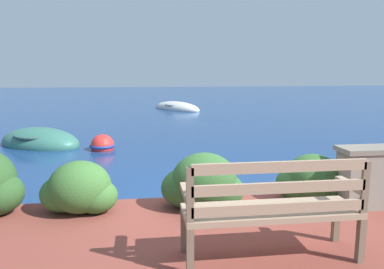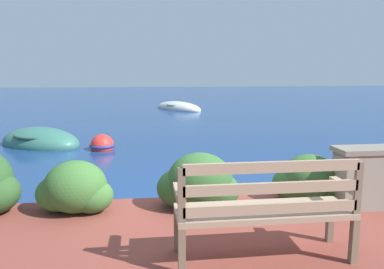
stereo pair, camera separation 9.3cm
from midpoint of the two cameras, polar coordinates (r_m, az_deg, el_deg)
The scene contains 8 objects.
ground_plane at distance 5.14m, azimuth 1.94°, elevation -11.59°, with size 80.00×80.00×0.00m.
park_bench at distance 3.35m, azimuth 11.42°, elevation -10.73°, with size 1.56×0.48×0.93m.
hedge_clump_left at distance 4.62m, azimuth -17.38°, elevation -8.11°, with size 0.91×0.65×0.62m.
hedge_clump_centre at distance 4.56m, azimuth 1.09°, elevation -7.56°, with size 1.00×0.72×0.68m.
hedge_clump_right at distance 5.06m, azimuth 17.21°, elevation -6.64°, with size 0.88×0.63×0.60m.
rowboat_nearest at distance 10.20m, azimuth -22.38°, elevation -1.19°, with size 2.56×2.17×0.82m.
rowboat_mid at distance 18.39m, azimuth -2.47°, elevation 4.02°, with size 2.65×3.27×0.68m.
mooring_buoy at distance 9.21m, azimuth -13.77°, elevation -1.68°, with size 0.61×0.61×0.56m.
Camera 1 is at (-0.86, -4.72, 1.86)m, focal length 35.00 mm.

